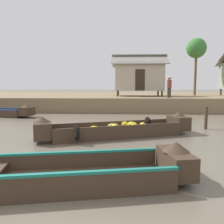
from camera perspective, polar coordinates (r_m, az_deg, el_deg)
The scene contains 9 objects.
ground_plane at distance 14.00m, azimuth -4.13°, elevation -1.59°, with size 300.00×300.00×0.00m, color #665B4C.
riverbank_strip at distance 26.38m, azimuth -0.80°, elevation 3.31°, with size 160.00×20.00×1.09m, color #7F6B4C.
banana_boat at distance 8.82m, azimuth 1.34°, elevation -4.25°, with size 6.01×3.02×0.89m.
viewer_boat at distance 4.73m, azimuth -15.58°, elevation -14.66°, with size 5.71×2.21×0.79m.
fishing_skiff_distant at distance 19.24m, azimuth 16.05°, elevation 1.21°, with size 4.10×3.92×0.81m.
stilt_house_mid_left at distance 21.08m, azimuth 6.75°, elevation 8.87°, with size 4.91×3.17×3.71m.
palm_tree_near at distance 23.83m, azimuth 20.26°, elevation 14.50°, with size 1.87×1.87×5.41m.
vendor_person at distance 17.85m, azimuth 14.07°, elevation 6.43°, with size 0.44×0.44×1.66m.
mooring_post at distance 11.21m, azimuth 22.37°, elevation -1.40°, with size 0.14×0.14×1.01m, color #423323.
Camera 1 is at (1.71, -3.76, 1.91)m, focal length 36.72 mm.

